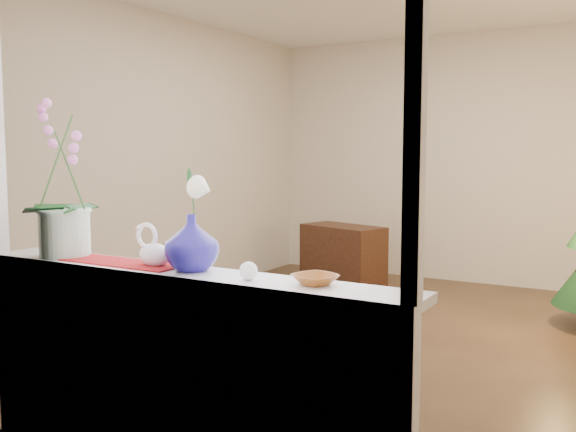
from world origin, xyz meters
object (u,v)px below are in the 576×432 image
object	(u,v)px
swan	(155,246)
side_table	(343,256)
blue_vase	(192,238)
orchid_pot	(63,178)
paperweight	(249,271)
amber_dish	(315,280)

from	to	relation	value
swan	side_table	world-z (taller)	swan
swan	side_table	bearing A→B (deg)	94.50
swan	blue_vase	bearing A→B (deg)	-8.91
orchid_pot	side_table	size ratio (longest dim) A/B	0.89
paperweight	orchid_pot	bearing A→B (deg)	178.09
swan	orchid_pot	bearing A→B (deg)	172.62
side_table	blue_vase	bearing A→B (deg)	-56.84
blue_vase	side_table	distance (m)	4.16
orchid_pot	side_table	bearing A→B (deg)	95.00
orchid_pot	paperweight	world-z (taller)	orchid_pot
swan	amber_dish	world-z (taller)	swan
orchid_pot	blue_vase	size ratio (longest dim) A/B	2.73
blue_vase	side_table	world-z (taller)	blue_vase
amber_dish	paperweight	bearing A→B (deg)	-168.78
orchid_pot	swan	size ratio (longest dim) A/B	3.57
swan	blue_vase	distance (m)	0.22
paperweight	swan	bearing A→B (deg)	174.81
blue_vase	amber_dish	distance (m)	0.61
amber_dish	side_table	size ratio (longest dim) A/B	0.16
blue_vase	amber_dish	size ratio (longest dim) A/B	2.00
amber_dish	side_table	bearing A→B (deg)	113.66
swan	side_table	size ratio (longest dim) A/B	0.25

